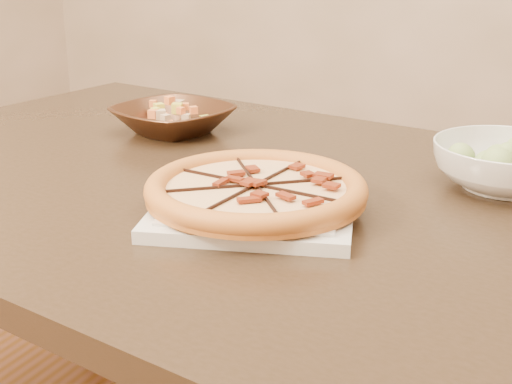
{
  "coord_description": "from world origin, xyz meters",
  "views": [
    {
      "loc": [
        0.53,
        -0.82,
        1.11
      ],
      "look_at": [
        0.1,
        0.01,
        0.78
      ],
      "focal_mm": 50.0,
      "sensor_mm": 36.0,
      "label": 1
    }
  ],
  "objects_px": {
    "bronze_bowl": "(173,119)",
    "salad_bowl": "(507,166)",
    "dining_table": "(228,231)",
    "pizza": "(256,189)",
    "plate": "(256,205)"
  },
  "relations": [
    {
      "from": "bronze_bowl",
      "to": "salad_bowl",
      "type": "bearing_deg",
      "value": -4.06
    },
    {
      "from": "dining_table",
      "to": "bronze_bowl",
      "type": "height_order",
      "value": "bronze_bowl"
    },
    {
      "from": "pizza",
      "to": "bronze_bowl",
      "type": "height_order",
      "value": "bronze_bowl"
    },
    {
      "from": "dining_table",
      "to": "pizza",
      "type": "distance_m",
      "value": 0.21
    },
    {
      "from": "dining_table",
      "to": "salad_bowl",
      "type": "bearing_deg",
      "value": 19.68
    },
    {
      "from": "salad_bowl",
      "to": "plate",
      "type": "bearing_deg",
      "value": -137.44
    },
    {
      "from": "dining_table",
      "to": "plate",
      "type": "xyz_separation_m",
      "value": [
        0.12,
        -0.12,
        0.11
      ]
    },
    {
      "from": "plate",
      "to": "bronze_bowl",
      "type": "bearing_deg",
      "value": 137.59
    },
    {
      "from": "dining_table",
      "to": "salad_bowl",
      "type": "height_order",
      "value": "salad_bowl"
    },
    {
      "from": "bronze_bowl",
      "to": "salad_bowl",
      "type": "xyz_separation_m",
      "value": [
        0.64,
        -0.05,
        0.01
      ]
    },
    {
      "from": "plate",
      "to": "pizza",
      "type": "height_order",
      "value": "pizza"
    },
    {
      "from": "bronze_bowl",
      "to": "salad_bowl",
      "type": "height_order",
      "value": "salad_bowl"
    },
    {
      "from": "bronze_bowl",
      "to": "salad_bowl",
      "type": "distance_m",
      "value": 0.64
    },
    {
      "from": "bronze_bowl",
      "to": "plate",
      "type": "bearing_deg",
      "value": -42.41
    },
    {
      "from": "pizza",
      "to": "bronze_bowl",
      "type": "xyz_separation_m",
      "value": [
        -0.34,
        0.31,
        -0.01
      ]
    }
  ]
}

